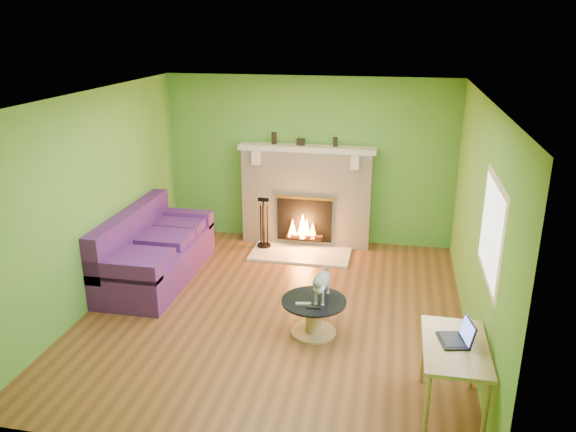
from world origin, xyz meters
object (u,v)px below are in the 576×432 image
sofa (152,253)px  coffee_table (314,314)px  cat (322,284)px  desk (455,354)px

sofa → coffee_table: size_ratio=2.90×
sofa → cat: 2.67m
coffee_table → cat: cat is taller
sofa → cat: sofa is taller
coffee_table → sofa: bearing=156.8°
desk → cat: 1.78m
sofa → cat: (2.48, -0.98, 0.23)m
coffee_table → cat: (0.08, 0.05, 0.36)m
coffee_table → desk: 1.85m
sofa → desk: sofa is taller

